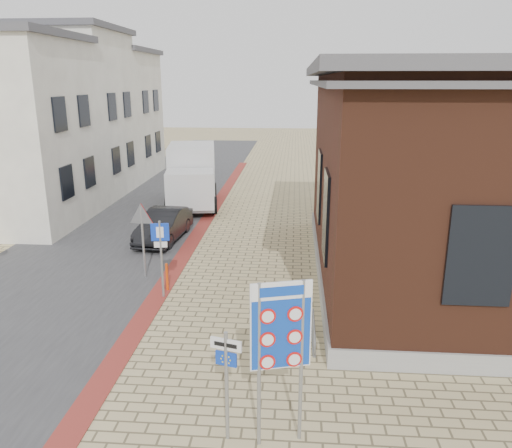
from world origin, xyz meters
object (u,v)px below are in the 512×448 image
(box_truck, at_px, (192,175))
(border_sign, at_px, (281,329))
(parking_sign, at_px, (161,246))
(sedan, at_px, (164,225))
(essen_sign, at_px, (226,371))
(bollard, at_px, (167,277))

(box_truck, height_order, border_sign, border_sign)
(parking_sign, bearing_deg, border_sign, -66.65)
(sedan, xyz_separation_m, border_sign, (5.11, -11.54, 1.63))
(border_sign, bearing_deg, box_truck, 90.84)
(essen_sign, xyz_separation_m, bollard, (-2.76, 6.50, -0.96))
(sedan, xyz_separation_m, bollard, (1.40, -5.04, -0.19))
(parking_sign, height_order, bollard, parking_sign)
(sedan, xyz_separation_m, essen_sign, (4.16, -11.54, 0.78))
(border_sign, xyz_separation_m, bollard, (-3.71, 6.50, -1.82))
(bollard, bearing_deg, sedan, 105.53)
(sedan, distance_m, border_sign, 12.72)
(sedan, relative_size, border_sign, 1.23)
(sedan, bearing_deg, bollard, -69.55)
(sedan, relative_size, box_truck, 0.63)
(border_sign, relative_size, essen_sign, 1.45)
(sedan, height_order, essen_sign, essen_sign)
(border_sign, distance_m, bollard, 7.70)
(box_truck, xyz_separation_m, border_sign, (5.14, -17.53, 0.69))
(box_truck, height_order, bollard, box_truck)
(essen_sign, distance_m, bollard, 7.13)
(border_sign, height_order, bollard, border_sign)
(box_truck, relative_size, border_sign, 1.96)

